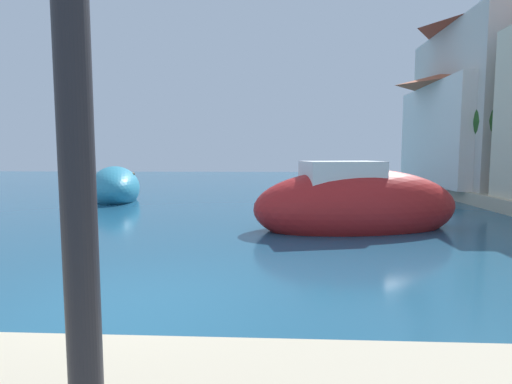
# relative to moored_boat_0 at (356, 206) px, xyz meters

# --- Properties ---
(ground) EXTENTS (80.00, 80.00, 0.00)m
(ground) POSITION_rel_moored_boat_0_xyz_m (-4.25, -6.05, -0.67)
(ground) COLOR #1E5170
(quay_promenade) EXTENTS (44.00, 32.00, 0.50)m
(quay_promenade) POSITION_rel_moored_boat_0_xyz_m (0.06, -6.42, -0.42)
(quay_promenade) COLOR beige
(quay_promenade) RESTS_ON ground
(moored_boat_0) EXTENTS (6.33, 3.65, 2.42)m
(moored_boat_0) POSITION_rel_moored_boat_0_xyz_m (0.00, 0.00, 0.00)
(moored_boat_0) COLOR #B21E1E
(moored_boat_0) RESTS_ON ground
(moored_boat_1) EXTENTS (3.98, 5.72, 1.97)m
(moored_boat_1) POSITION_rel_moored_boat_0_xyz_m (-9.76, 6.93, -0.12)
(moored_boat_1) COLOR teal
(moored_boat_1) RESTS_ON ground
(moored_boat_5) EXTENTS (3.08, 3.39, 1.75)m
(moored_boat_5) POSITION_rel_moored_boat_0_xyz_m (0.16, 7.08, -0.21)
(moored_boat_5) COLOR teal
(moored_boat_5) RESTS_ON ground
(waterfront_building_annex) EXTENTS (5.74, 9.06, 8.79)m
(waterfront_building_annex) POSITION_rel_moored_boat_0_xyz_m (8.75, 9.68, 4.28)
(waterfront_building_annex) COLOR beige
(waterfront_building_annex) RESTS_ON quay_promenade
(waterfront_building_far) EXTENTS (7.06, 8.43, 6.29)m
(waterfront_building_far) POSITION_rel_moored_boat_0_xyz_m (8.75, 9.98, 3.03)
(waterfront_building_far) COLOR white
(waterfront_building_far) RESTS_ON quay_promenade
(quayside_tree) EXTENTS (2.87, 2.87, 4.37)m
(quayside_tree) POSITION_rel_moored_boat_0_xyz_m (7.29, 6.41, 2.76)
(quayside_tree) COLOR brown
(quayside_tree) RESTS_ON quay_promenade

